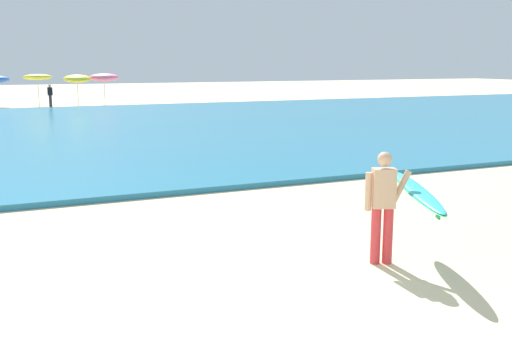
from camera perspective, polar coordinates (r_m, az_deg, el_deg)
ground_plane at (r=7.72m, az=1.48°, el=-12.76°), size 160.00×160.00×0.00m
sea at (r=27.21m, az=-17.13°, el=3.72°), size 120.00×28.00×0.14m
surfer_with_board at (r=9.14m, az=13.70°, el=-2.57°), size 1.32×2.32×1.73m
beach_umbrella_5 at (r=43.47m, az=-20.39°, el=8.46°), size 1.94×1.96×2.30m
beach_umbrella_6 at (r=43.58m, az=-16.92°, el=8.49°), size 1.85×1.87×2.20m
beach_umbrella_7 at (r=44.40m, az=-14.49°, el=8.71°), size 2.14×2.16×2.27m
beachgoer_near_row_left at (r=42.16m, az=-19.29°, el=6.88°), size 0.32×0.20×1.58m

